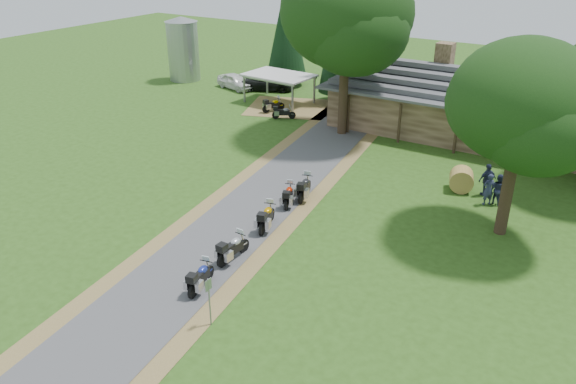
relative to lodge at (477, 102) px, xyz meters
The scene contains 23 objects.
ground 24.86m from the lodge, 104.04° to the right, with size 120.00×120.00×0.00m, color #2A4C15.
driveway 21.17m from the lodge, 108.00° to the right, with size 46.00×46.00×0.00m, color #48484B.
lodge is the anchor object (origin of this frame).
silo 28.99m from the lodge, behind, with size 3.02×3.02×6.13m, color gray.
carport 16.62m from the lodge, behind, with size 5.71×3.81×2.47m, color silver, non-canonical shape.
car_white_sedan 22.65m from the lodge, behind, with size 5.32×2.24×1.77m, color silver.
car_dark_suv 19.91m from the lodge, behind, with size 5.38×2.29×2.06m, color black.
motorcycle_row_a 26.11m from the lodge, 99.54° to the right, with size 1.84×0.60×1.26m, color navy, non-canonical shape.
motorcycle_row_b 23.65m from the lodge, 101.10° to the right, with size 1.93×0.63×1.32m, color #A2A4AA, non-canonical shape.
motorcycle_row_c 20.52m from the lodge, 103.91° to the right, with size 1.99×0.65×1.36m, color #C78700, non-canonical shape.
motorcycle_row_d 17.93m from the lodge, 107.58° to the right, with size 1.81×0.59×1.24m, color #B72103, non-canonical shape.
motorcycle_row_e 16.66m from the lodge, 107.87° to the right, with size 2.00×0.65×1.37m, color black, non-canonical shape.
motorcycle_carport_a 15.95m from the lodge, 168.98° to the right, with size 1.82×0.59×1.24m, color #CEB600, non-canonical shape.
motorcycle_carport_b 14.53m from the lodge, 163.02° to the right, with size 1.67×0.54×1.14m, color slate, non-canonical shape.
person_a 11.95m from the lodge, 70.97° to the right, with size 0.61×0.44×2.13m, color #2B3150.
person_b 11.75m from the lodge, 68.31° to the right, with size 0.59×0.42×2.07m, color #2B3150.
person_c 10.72m from the lodge, 70.76° to the right, with size 0.63×0.46×2.23m, color #2B3150.
hay_bale 10.51m from the lodge, 78.26° to the right, with size 1.35×1.35×1.24m, color olive.
sign_post 27.52m from the lodge, 95.09° to the right, with size 0.38×0.06×2.09m, color gray, non-canonical shape.
oak_lodge_left 10.62m from the lodge, 149.28° to the right, with size 9.11×9.11×13.97m, color black, non-canonical shape.
oak_driveway 15.33m from the lodge, 69.49° to the right, with size 6.77×6.77×10.91m, color black, non-canonical shape.
cedar_near 12.95m from the lodge, 169.06° to the left, with size 3.72×3.72×12.17m, color black.
cedar_far 20.03m from the lodge, 165.66° to the left, with size 3.79×3.79×9.88m, color black.
Camera 1 is at (15.24, -16.51, 13.84)m, focal length 35.00 mm.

